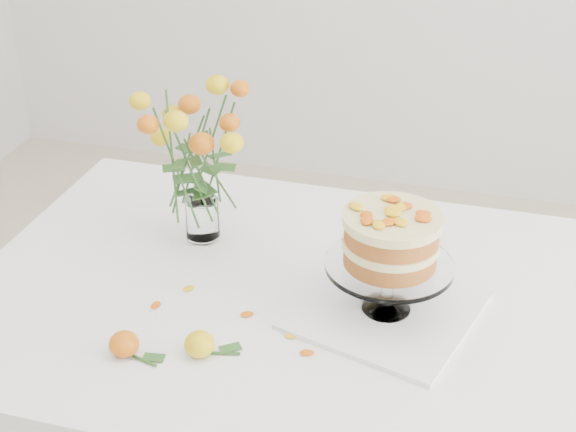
# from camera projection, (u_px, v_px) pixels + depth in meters

# --- Properties ---
(table) EXTENTS (1.43, 0.93, 0.76)m
(table) POSITION_uv_depth(u_px,v_px,m) (319.00, 329.00, 1.63)
(table) COLOR tan
(table) RESTS_ON ground
(napkin) EXTENTS (0.39, 0.39, 0.01)m
(napkin) POSITION_uv_depth(u_px,v_px,m) (386.00, 310.00, 1.54)
(napkin) COLOR white
(napkin) RESTS_ON table
(cake_stand) EXTENTS (0.24, 0.24, 0.22)m
(cake_stand) POSITION_uv_depth(u_px,v_px,m) (391.00, 244.00, 1.47)
(cake_stand) COLOR white
(cake_stand) RESTS_ON napkin
(rose_vase) EXTENTS (0.30, 0.30, 0.38)m
(rose_vase) POSITION_uv_depth(u_px,v_px,m) (198.00, 146.00, 1.67)
(rose_vase) COLOR white
(rose_vase) RESTS_ON table
(loose_rose_near) EXTENTS (0.10, 0.06, 0.05)m
(loose_rose_near) POSITION_uv_depth(u_px,v_px,m) (200.00, 344.00, 1.42)
(loose_rose_near) COLOR gold
(loose_rose_near) RESTS_ON table
(loose_rose_far) EXTENTS (0.10, 0.05, 0.05)m
(loose_rose_far) POSITION_uv_depth(u_px,v_px,m) (124.00, 344.00, 1.42)
(loose_rose_far) COLOR #CA5709
(loose_rose_far) RESTS_ON table
(stray_petal_a) EXTENTS (0.03, 0.02, 0.00)m
(stray_petal_a) POSITION_uv_depth(u_px,v_px,m) (247.00, 314.00, 1.54)
(stray_petal_a) COLOR #FAB50F
(stray_petal_a) RESTS_ON table
(stray_petal_b) EXTENTS (0.03, 0.02, 0.00)m
(stray_petal_b) POSITION_uv_depth(u_px,v_px,m) (291.00, 336.00, 1.48)
(stray_petal_b) COLOR #FAB50F
(stray_petal_b) RESTS_ON table
(stray_petal_c) EXTENTS (0.03, 0.02, 0.00)m
(stray_petal_c) POSITION_uv_depth(u_px,v_px,m) (307.00, 353.00, 1.44)
(stray_petal_c) COLOR #FAB50F
(stray_petal_c) RESTS_ON table
(stray_petal_d) EXTENTS (0.03, 0.02, 0.00)m
(stray_petal_d) POSITION_uv_depth(u_px,v_px,m) (188.00, 289.00, 1.61)
(stray_petal_d) COLOR #FAB50F
(stray_petal_d) RESTS_ON table
(stray_petal_e) EXTENTS (0.03, 0.02, 0.00)m
(stray_petal_e) POSITION_uv_depth(u_px,v_px,m) (156.00, 305.00, 1.56)
(stray_petal_e) COLOR #FAB50F
(stray_petal_e) RESTS_ON table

